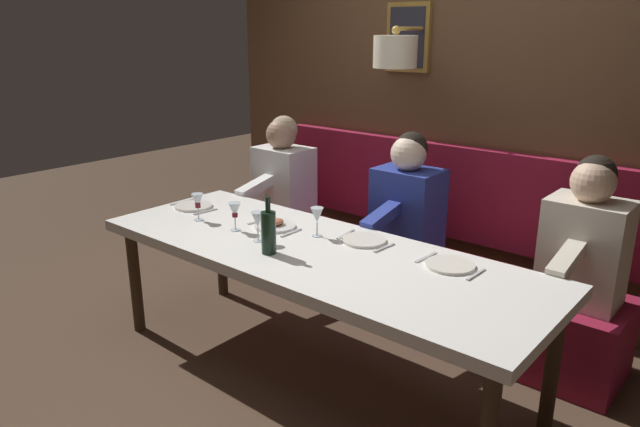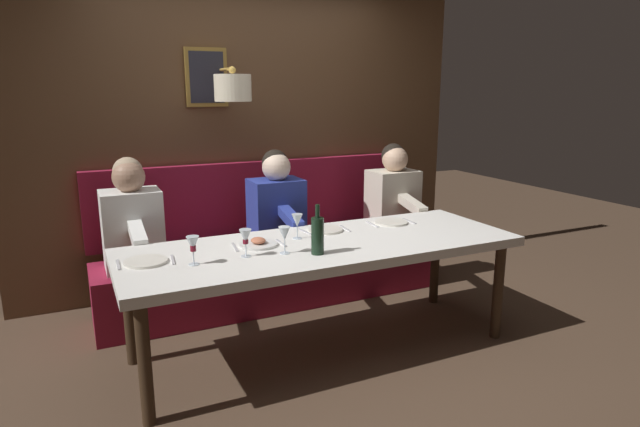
# 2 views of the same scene
# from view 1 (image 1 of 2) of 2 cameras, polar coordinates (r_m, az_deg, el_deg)

# --- Properties ---
(ground_plane) EXTENTS (12.00, 12.00, 0.00)m
(ground_plane) POSITION_cam_1_polar(r_m,az_deg,el_deg) (3.41, -0.60, -15.08)
(ground_plane) COLOR #4C3828
(dining_table) EXTENTS (0.90, 2.54, 0.74)m
(dining_table) POSITION_cam_1_polar(r_m,az_deg,el_deg) (3.10, -0.64, -4.48)
(dining_table) COLOR silver
(dining_table) RESTS_ON ground_plane
(banquette_bench) EXTENTS (0.52, 2.74, 0.45)m
(banquette_bench) POSITION_cam_1_polar(r_m,az_deg,el_deg) (3.94, 7.90, -6.82)
(banquette_bench) COLOR maroon
(banquette_bench) RESTS_ON ground_plane
(back_wall_panel) EXTENTS (0.59, 3.94, 2.90)m
(back_wall_panel) POSITION_cam_1_polar(r_m,az_deg,el_deg) (4.13, 12.86, 10.50)
(back_wall_panel) COLOR brown
(back_wall_panel) RESTS_ON ground_plane
(diner_nearest) EXTENTS (0.60, 0.40, 0.79)m
(diner_nearest) POSITION_cam_1_polar(r_m,az_deg,el_deg) (3.32, 24.42, -2.07)
(diner_nearest) COLOR beige
(diner_nearest) RESTS_ON banquette_bench
(diner_near) EXTENTS (0.60, 0.40, 0.79)m
(diner_near) POSITION_cam_1_polar(r_m,az_deg,el_deg) (3.72, 8.48, 1.36)
(diner_near) COLOR #283893
(diner_near) RESTS_ON banquette_bench
(diner_middle) EXTENTS (0.60, 0.40, 0.79)m
(diner_middle) POSITION_cam_1_polar(r_m,az_deg,el_deg) (4.36, -3.62, 3.90)
(diner_middle) COLOR white
(diner_middle) RESTS_ON banquette_bench
(place_setting_0) EXTENTS (0.24, 0.32, 0.05)m
(place_setting_0) POSITION_cam_1_polar(r_m,az_deg,el_deg) (3.41, -4.38, -1.11)
(place_setting_0) COLOR silver
(place_setting_0) RESTS_ON dining_table
(place_setting_1) EXTENTS (0.24, 0.32, 0.01)m
(place_setting_1) POSITION_cam_1_polar(r_m,az_deg,el_deg) (3.87, -12.19, 0.71)
(place_setting_1) COLOR silver
(place_setting_1) RESTS_ON dining_table
(place_setting_2) EXTENTS (0.24, 0.31, 0.01)m
(place_setting_2) POSITION_cam_1_polar(r_m,az_deg,el_deg) (2.92, 12.53, -4.89)
(place_setting_2) COLOR silver
(place_setting_2) RESTS_ON dining_table
(place_setting_3) EXTENTS (0.24, 0.32, 0.01)m
(place_setting_3) POSITION_cam_1_polar(r_m,az_deg,el_deg) (3.18, 4.30, -2.59)
(place_setting_3) COLOR silver
(place_setting_3) RESTS_ON dining_table
(wine_glass_0) EXTENTS (0.07, 0.07, 0.16)m
(wine_glass_0) POSITION_cam_1_polar(r_m,az_deg,el_deg) (3.35, -8.28, 0.26)
(wine_glass_0) COLOR silver
(wine_glass_0) RESTS_ON dining_table
(wine_glass_1) EXTENTS (0.07, 0.07, 0.16)m
(wine_glass_1) POSITION_cam_1_polar(r_m,az_deg,el_deg) (3.17, -6.08, -0.67)
(wine_glass_1) COLOR silver
(wine_glass_1) RESTS_ON dining_table
(wine_glass_2) EXTENTS (0.07, 0.07, 0.16)m
(wine_glass_2) POSITION_cam_1_polar(r_m,az_deg,el_deg) (3.57, -11.80, 1.13)
(wine_glass_2) COLOR silver
(wine_glass_2) RESTS_ON dining_table
(wine_glass_3) EXTENTS (0.07, 0.07, 0.16)m
(wine_glass_3) POSITION_cam_1_polar(r_m,az_deg,el_deg) (3.22, -0.29, -0.24)
(wine_glass_3) COLOR silver
(wine_glass_3) RESTS_ON dining_table
(wine_bottle) EXTENTS (0.08, 0.08, 0.30)m
(wine_bottle) POSITION_cam_1_polar(r_m,az_deg,el_deg) (2.99, -5.02, -1.77)
(wine_bottle) COLOR black
(wine_bottle) RESTS_ON dining_table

